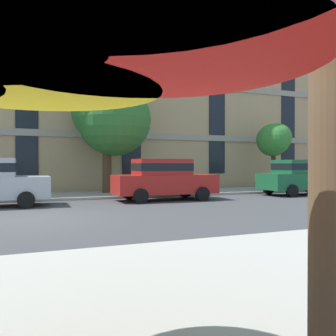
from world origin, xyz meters
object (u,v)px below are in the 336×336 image
Objects in this scene: sedan_red at (164,178)px; street_tree_middle at (109,116)px; sedan_green at (301,176)px; street_tree_right at (275,140)px.

street_tree_middle is at bearing 114.38° from sedan_red.
sedan_green is at bearing -21.38° from street_tree_middle.
sedan_red is 4.97m from street_tree_middle.
sedan_red is 1.09× the size of street_tree_right.
street_tree_right is (8.39, 3.21, 2.09)m from sedan_red.
sedan_red and sedan_green have the same top height.
street_tree_middle reaches higher than sedan_green.
street_tree_right is at bearing 74.29° from sedan_green.
sedan_green is 1.09× the size of street_tree_right.
street_tree_right reaches higher than sedan_red.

